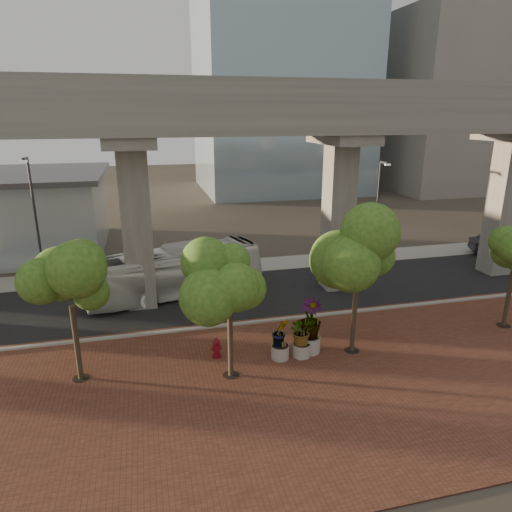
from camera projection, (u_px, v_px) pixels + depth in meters
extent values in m
plane|color=#373228|center=(251.00, 309.00, 26.17)|extent=(160.00, 160.00, 0.00)
cube|color=brown|center=(295.00, 385.00, 18.74)|extent=(70.00, 13.00, 0.06)
cube|color=black|center=(243.00, 295.00, 28.01)|extent=(90.00, 8.00, 0.04)
cube|color=#A1A096|center=(260.00, 322.00, 24.29)|extent=(70.00, 0.25, 0.16)
cube|color=#A1A096|center=(227.00, 267.00, 33.11)|extent=(90.00, 3.00, 0.06)
cube|color=gray|center=(248.00, 118.00, 23.40)|extent=(72.00, 2.40, 1.80)
cube|color=gray|center=(236.00, 117.00, 26.37)|extent=(72.00, 2.40, 1.80)
cube|color=gray|center=(253.00, 87.00, 21.97)|extent=(72.00, 0.12, 1.00)
cube|color=gray|center=(232.00, 92.00, 26.97)|extent=(72.00, 0.12, 1.00)
cube|color=gray|center=(453.00, 104.00, 64.64)|extent=(18.00, 16.00, 24.00)
imported|color=white|center=(175.00, 272.00, 27.62)|extent=(11.13, 5.49, 3.02)
imported|color=black|center=(504.00, 246.00, 35.73)|extent=(5.19, 3.36, 1.62)
cylinder|color=maroon|center=(217.00, 356.00, 20.84)|extent=(0.43, 0.43, 0.10)
cylinder|color=maroon|center=(217.00, 349.00, 20.74)|extent=(0.29, 0.29, 0.69)
sphere|color=maroon|center=(216.00, 342.00, 20.64)|extent=(0.34, 0.34, 0.34)
cylinder|color=maroon|center=(216.00, 339.00, 20.59)|extent=(0.10, 0.10, 0.12)
cylinder|color=maroon|center=(216.00, 348.00, 20.72)|extent=(0.48, 0.19, 0.19)
cylinder|color=#9B948C|center=(301.00, 350.00, 20.84)|extent=(0.80, 0.80, 0.62)
imported|color=#305E19|center=(302.00, 331.00, 20.54)|extent=(1.78, 1.78, 1.33)
cylinder|color=#A6A196|center=(309.00, 344.00, 21.23)|extent=(0.99, 0.99, 0.77)
imported|color=#305E19|center=(310.00, 318.00, 20.85)|extent=(2.42, 2.42, 1.82)
cylinder|color=gray|center=(280.00, 352.00, 20.65)|extent=(0.81, 0.81, 0.63)
imported|color=#305E19|center=(280.00, 332.00, 20.36)|extent=(1.81, 1.81, 1.36)
cylinder|color=#433726|center=(77.00, 343.00, 18.66)|extent=(0.22, 0.22, 3.32)
cylinder|color=black|center=(81.00, 378.00, 19.16)|extent=(0.70, 0.70, 0.01)
cylinder|color=#433726|center=(230.00, 342.00, 18.94)|extent=(0.22, 0.22, 3.10)
cylinder|color=black|center=(231.00, 375.00, 19.40)|extent=(0.70, 0.70, 0.01)
cylinder|color=#433726|center=(354.00, 315.00, 20.86)|extent=(0.22, 0.22, 3.64)
cylinder|color=black|center=(352.00, 350.00, 21.41)|extent=(0.70, 0.70, 0.01)
cylinder|color=#433726|center=(508.00, 299.00, 23.48)|extent=(0.22, 0.22, 2.97)
cylinder|color=black|center=(503.00, 325.00, 23.92)|extent=(0.70, 0.70, 0.01)
cylinder|color=#2F2F34|center=(37.00, 224.00, 28.35)|extent=(0.14, 0.14, 8.13)
cube|color=#2F2F34|center=(25.00, 159.00, 26.67)|extent=(0.15, 1.02, 0.15)
cube|color=silver|center=(23.00, 161.00, 26.23)|extent=(0.41, 0.20, 0.12)
cylinder|color=#29292D|center=(376.00, 215.00, 32.60)|extent=(0.13, 0.13, 7.47)
cube|color=#29292D|center=(384.00, 163.00, 31.05)|extent=(0.14, 0.93, 0.14)
cube|color=silver|center=(387.00, 165.00, 30.65)|extent=(0.37, 0.19, 0.11)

